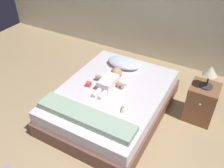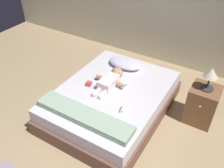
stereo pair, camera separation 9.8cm
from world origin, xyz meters
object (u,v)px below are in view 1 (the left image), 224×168
Objects in this scene: bed at (112,101)px; baby_bottle at (124,109)px; pillow at (124,63)px; baby at (110,80)px; nightstand at (201,103)px; toy_block at (89,84)px; toothbrush at (124,85)px; lamp at (210,73)px.

baby_bottle is (0.34, -0.31, 0.24)m from bed.
baby reaches higher than pillow.
baby is 1.15× the size of nightstand.
baby is (-0.09, 0.10, 0.29)m from bed.
pillow is 5.13× the size of baby_bottle.
pillow is at bearing 74.51° from toy_block.
baby reaches higher than bed.
pillow is at bearing 116.80° from baby_bottle.
baby_bottle is (0.24, -0.47, 0.02)m from toothbrush.
bed is at bearing -156.54° from nightstand.
bed is 25.28× the size of toy_block.
lamp is at bearing 21.76° from toy_block.
nightstand reaches higher than bed.
toothbrush is at bearing -162.01° from nightstand.
baby is at bearing 129.28° from bed.
baby_bottle is (-0.83, -0.81, -0.35)m from lamp.
toothbrush is 0.52m from baby_bottle.
toothbrush is (0.19, 0.06, -0.06)m from baby.
pillow is at bearing 174.49° from lamp.
nightstand reaches higher than baby_bottle.
pillow is 0.53m from baby.
baby_bottle reaches higher than toothbrush.
toy_block reaches higher than bed.
pillow is at bearing 174.49° from nightstand.
nightstand is 1.17m from baby_bottle.
lamp is (1.17, 0.51, 0.59)m from bed.
pillow reaches higher than toothbrush.
nightstand reaches higher than pillow.
bed is at bearing -156.54° from lamp.
toy_block is at bearing -149.93° from toothbrush.
bed is 0.52m from baby_bottle.
lamp is at bearing -5.51° from pillow.
nightstand is (1.06, 0.35, -0.14)m from toothbrush.
nightstand is 1.63m from toy_block.
toy_block is 0.71m from baby_bottle.
bed is 1.40m from lamp.
baby is at bearing 38.40° from toy_block.
toy_block is at bearing -158.24° from lamp.
lamp is at bearing 17.79° from baby.
baby_bottle is (-0.83, -0.81, 0.16)m from nightstand.
baby is at bearing -162.21° from lamp.
lamp is (1.30, -0.13, 0.32)m from pillow.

